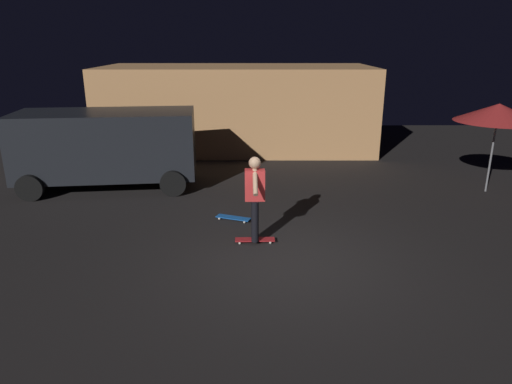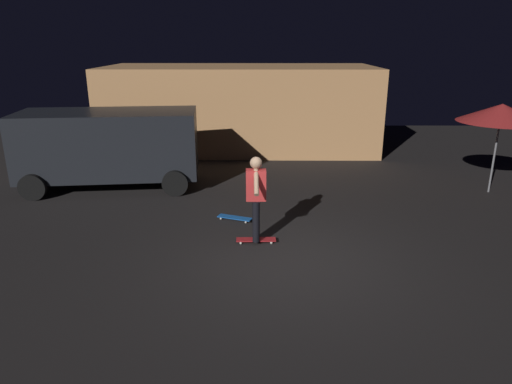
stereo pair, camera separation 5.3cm
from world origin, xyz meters
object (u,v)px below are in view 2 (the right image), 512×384
object	(u,v)px
parked_van	(109,144)
skater	(256,193)
skateboard_spare	(235,218)
patio_umbrella	(501,113)
skateboard_ridden	(256,240)

from	to	relation	value
parked_van	skater	world-z (taller)	parked_van
skateboard_spare	skater	xyz separation A→B (m)	(0.48, -1.18, 0.98)
patio_umbrella	skater	bearing A→B (deg)	-152.01
parked_van	skateboard_spare	distance (m)	4.42
parked_van	patio_umbrella	world-z (taller)	patio_umbrella
parked_van	skater	size ratio (longest dim) A/B	2.86
patio_umbrella	skater	distance (m)	6.98
skateboard_ridden	skateboard_spare	distance (m)	1.27
skateboard_ridden	parked_van	bearing A→B (deg)	137.02
skateboard_ridden	skater	xyz separation A→B (m)	(0.00, 0.00, 0.98)
parked_van	skater	distance (m)	5.40
parked_van	patio_umbrella	distance (m)	10.09
patio_umbrella	skater	xyz separation A→B (m)	(-6.09, -3.24, -1.04)
parked_van	skateboard_spare	size ratio (longest dim) A/B	5.97
patio_umbrella	parked_van	bearing A→B (deg)	177.48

